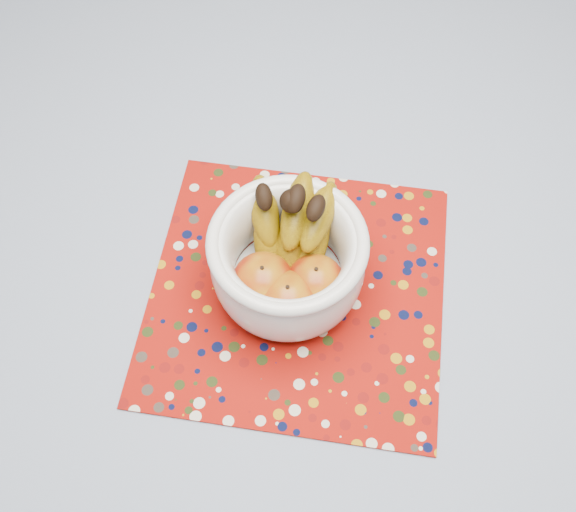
# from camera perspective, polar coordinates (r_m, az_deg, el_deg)

# --- Properties ---
(table) EXTENTS (1.20, 1.20, 0.75)m
(table) POSITION_cam_1_polar(r_m,az_deg,el_deg) (1.07, 3.41, 0.03)
(table) COLOR brown
(table) RESTS_ON ground
(tablecloth) EXTENTS (1.32, 1.32, 0.01)m
(tablecloth) POSITION_cam_1_polar(r_m,az_deg,el_deg) (1.00, 3.65, 2.40)
(tablecloth) COLOR slate
(tablecloth) RESTS_ON table
(placemat) EXTENTS (0.43, 0.43, 0.00)m
(placemat) POSITION_cam_1_polar(r_m,az_deg,el_deg) (0.94, 0.78, -2.97)
(placemat) COLOR maroon
(placemat) RESTS_ON tablecloth
(fruit_bowl) EXTENTS (0.21, 0.22, 0.17)m
(fruit_bowl) POSITION_cam_1_polar(r_m,az_deg,el_deg) (0.88, 0.12, 0.19)
(fruit_bowl) COLOR white
(fruit_bowl) RESTS_ON placemat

